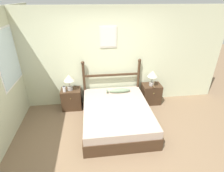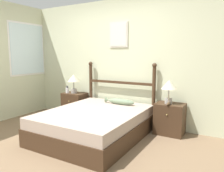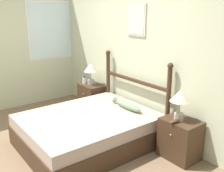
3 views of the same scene
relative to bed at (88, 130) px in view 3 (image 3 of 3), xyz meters
name	(u,v)px [view 3 (image 3 of 3)]	position (x,y,z in m)	size (l,w,h in m)	color
ground_plane	(42,153)	(-0.18, -0.69, -0.23)	(16.00, 16.00, 0.00)	#7A6047
wall_back	(133,53)	(-0.18, 1.04, 1.05)	(6.40, 0.08, 2.55)	beige
bed	(88,130)	(0.00, 0.00, 0.00)	(1.54, 1.92, 0.47)	#3D2819
headboard	(134,89)	(0.00, 0.92, 0.48)	(1.56, 0.09, 1.27)	#3D2819
nightstand_left	(92,98)	(-1.09, 0.79, 0.05)	(0.51, 0.41, 0.56)	#3D2819
nightstand_right	(180,139)	(1.09, 0.79, 0.05)	(0.51, 0.41, 0.56)	#3D2819
table_lamp_left	(91,69)	(-1.10, 0.77, 0.64)	(0.27, 0.27, 0.42)	gray
table_lamp_right	(180,98)	(1.06, 0.76, 0.64)	(0.27, 0.27, 0.42)	gray
bottle	(84,80)	(-1.23, 0.70, 0.40)	(0.08, 0.08, 0.17)	white
model_boat	(176,121)	(1.09, 0.67, 0.35)	(0.06, 0.21, 0.18)	#4C3823
fish_pillow	(127,105)	(0.15, 0.64, 0.29)	(0.62, 0.13, 0.11)	gray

